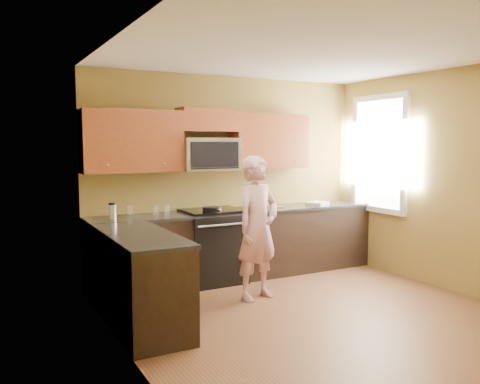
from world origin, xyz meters
TOP-DOWN VIEW (x-y plane):
  - floor at (0.00, 0.00)m, footprint 4.00×4.00m
  - ceiling at (0.00, 0.00)m, footprint 4.00×4.00m
  - wall_back at (0.00, 2.00)m, footprint 4.00×0.00m
  - wall_left at (-2.00, 0.00)m, footprint 0.00×4.00m
  - wall_right at (2.00, 0.00)m, footprint 0.00×4.00m
  - cabinet_back_run at (0.00, 1.70)m, footprint 4.00×0.60m
  - cabinet_left_run at (-1.70, 0.60)m, footprint 0.60×1.60m
  - countertop_back at (0.00, 1.69)m, footprint 4.00×0.62m
  - countertop_left at (-1.69, 0.60)m, footprint 0.62×1.60m
  - stove at (-0.40, 1.68)m, footprint 0.76×0.65m
  - microwave at (-0.40, 1.80)m, footprint 0.76×0.40m
  - upper_cab_left at (-1.39, 1.83)m, footprint 1.22×0.33m
  - upper_cab_right at (0.54, 1.83)m, footprint 1.12×0.33m
  - upper_cab_over_mw at (-0.40, 1.83)m, footprint 0.76×0.33m
  - window at (1.98, 1.20)m, footprint 0.06×1.06m
  - woman at (-0.24, 0.80)m, footprint 0.69×0.55m
  - frying_pan at (-0.47, 1.55)m, footprint 0.27×0.44m
  - butter_tub at (0.22, 1.48)m, footprint 0.14×0.14m
  - toast_slice at (0.60, 1.66)m, footprint 0.14×0.14m
  - napkin_a at (0.10, 1.59)m, footprint 0.12×0.13m
  - napkin_b at (0.20, 1.53)m, footprint 0.15×0.16m
  - dish_towel at (1.21, 1.60)m, footprint 0.38×0.35m
  - travel_mug at (-1.69, 1.66)m, footprint 0.10×0.10m
  - glass_a at (-1.42, 1.89)m, footprint 0.09×0.09m
  - glass_b at (-1.12, 1.78)m, footprint 0.09×0.09m
  - glass_c at (-1.01, 1.69)m, footprint 0.09×0.09m

SIDE VIEW (x-z plane):
  - floor at x=0.00m, z-range 0.00..0.00m
  - cabinet_back_run at x=0.00m, z-range 0.00..0.88m
  - cabinet_left_run at x=-1.70m, z-range 0.00..0.88m
  - stove at x=-0.40m, z-range 0.00..0.95m
  - woman at x=-0.24m, z-range 0.00..1.66m
  - countertop_back at x=0.00m, z-range 0.88..0.92m
  - countertop_left at x=-1.69m, z-range 0.88..0.92m
  - butter_tub at x=0.22m, z-range 0.88..0.96m
  - travel_mug at x=-1.69m, z-range 0.82..1.02m
  - toast_slice at x=0.60m, z-range 0.92..0.93m
  - dish_towel at x=1.21m, z-range 0.92..0.97m
  - frying_pan at x=-0.47m, z-range 0.92..0.98m
  - napkin_a at x=0.10m, z-range 0.92..0.98m
  - napkin_b at x=0.20m, z-range 0.92..0.99m
  - glass_a at x=-1.42m, z-range 0.92..1.04m
  - glass_b at x=-1.12m, z-range 0.92..1.04m
  - glass_c at x=-1.01m, z-range 0.92..1.04m
  - wall_back at x=0.00m, z-range -0.65..3.35m
  - wall_left at x=-2.00m, z-range -0.65..3.35m
  - wall_right at x=2.00m, z-range -0.65..3.35m
  - microwave at x=-0.40m, z-range 1.24..1.66m
  - upper_cab_left at x=-1.39m, z-range 1.07..1.82m
  - upper_cab_right at x=0.54m, z-range 1.07..1.82m
  - window at x=1.98m, z-range 0.82..2.48m
  - upper_cab_over_mw at x=-0.40m, z-range 1.95..2.25m
  - ceiling at x=0.00m, z-range 2.70..2.70m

